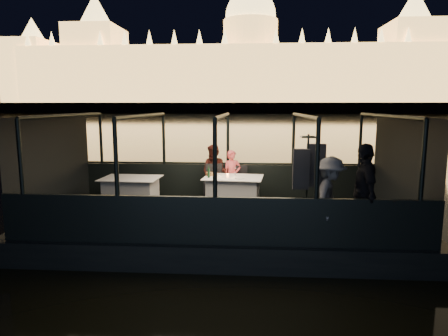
# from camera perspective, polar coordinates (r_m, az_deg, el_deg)

# --- Properties ---
(river_water) EXTENTS (500.00, 500.00, 0.00)m
(river_water) POSITION_cam_1_polar(r_m,az_deg,el_deg) (89.05, 3.46, 7.01)
(river_water) COLOR black
(river_water) RESTS_ON ground
(boat_hull) EXTENTS (8.60, 4.40, 1.00)m
(boat_hull) POSITION_cam_1_polar(r_m,az_deg,el_deg) (9.52, -0.16, -9.63)
(boat_hull) COLOR black
(boat_hull) RESTS_ON river_water
(boat_deck) EXTENTS (8.00, 4.00, 0.04)m
(boat_deck) POSITION_cam_1_polar(r_m,az_deg,el_deg) (9.38, -0.17, -6.85)
(boat_deck) COLOR black
(boat_deck) RESTS_ON boat_hull
(gunwale_port) EXTENTS (8.00, 0.08, 0.90)m
(gunwale_port) POSITION_cam_1_polar(r_m,az_deg,el_deg) (11.22, 0.55, -1.76)
(gunwale_port) COLOR black
(gunwale_port) RESTS_ON boat_deck
(gunwale_starboard) EXTENTS (8.00, 0.08, 0.90)m
(gunwale_starboard) POSITION_cam_1_polar(r_m,az_deg,el_deg) (7.33, -1.27, -7.57)
(gunwale_starboard) COLOR black
(gunwale_starboard) RESTS_ON boat_deck
(cabin_glass_port) EXTENTS (8.00, 0.02, 1.40)m
(cabin_glass_port) POSITION_cam_1_polar(r_m,az_deg,el_deg) (11.06, 0.56, 4.11)
(cabin_glass_port) COLOR #99B2B2
(cabin_glass_port) RESTS_ON gunwale_port
(cabin_glass_starboard) EXTENTS (8.00, 0.02, 1.40)m
(cabin_glass_starboard) POSITION_cam_1_polar(r_m,az_deg,el_deg) (7.09, -1.30, 1.37)
(cabin_glass_starboard) COLOR #99B2B2
(cabin_glass_starboard) RESTS_ON gunwale_starboard
(cabin_roof_glass) EXTENTS (8.00, 4.00, 0.02)m
(cabin_roof_glass) POSITION_cam_1_polar(r_m,az_deg,el_deg) (9.03, -0.17, 7.46)
(cabin_roof_glass) COLOR #99B2B2
(cabin_roof_glass) RESTS_ON boat_deck
(end_wall_fore) EXTENTS (0.02, 4.00, 2.30)m
(end_wall_fore) POSITION_cam_1_polar(r_m,az_deg,el_deg) (10.22, -23.16, 0.44)
(end_wall_fore) COLOR black
(end_wall_fore) RESTS_ON boat_deck
(end_wall_aft) EXTENTS (0.02, 4.00, 2.30)m
(end_wall_aft) POSITION_cam_1_polar(r_m,az_deg,el_deg) (9.71, 24.10, -0.03)
(end_wall_aft) COLOR black
(end_wall_aft) RESTS_ON boat_deck
(canopy_ribs) EXTENTS (8.00, 4.00, 2.30)m
(canopy_ribs) POSITION_cam_1_polar(r_m,az_deg,el_deg) (9.13, -0.17, 0.23)
(canopy_ribs) COLOR black
(canopy_ribs) RESTS_ON boat_deck
(embankment) EXTENTS (400.00, 140.00, 6.00)m
(embankment) POSITION_cam_1_polar(r_m,az_deg,el_deg) (219.01, 3.72, 8.43)
(embankment) COLOR #423D33
(embankment) RESTS_ON ground
(parliament_building) EXTENTS (220.00, 32.00, 60.00)m
(parliament_building) POSITION_cam_1_polar(r_m,az_deg,el_deg) (185.82, 3.78, 16.99)
(parliament_building) COLOR #F2D18C
(parliament_building) RESTS_ON embankment
(dining_table_central) EXTENTS (1.54, 1.18, 0.77)m
(dining_table_central) POSITION_cam_1_polar(r_m,az_deg,el_deg) (10.03, 1.32, -3.43)
(dining_table_central) COLOR silver
(dining_table_central) RESTS_ON boat_deck
(dining_table_aft) EXTENTS (1.46, 1.09, 0.75)m
(dining_table_aft) POSITION_cam_1_polar(r_m,az_deg,el_deg) (10.28, -13.12, -3.36)
(dining_table_aft) COLOR silver
(dining_table_aft) RESTS_ON boat_deck
(chair_port_left) EXTENTS (0.57, 0.57, 0.98)m
(chair_port_left) POSITION_cam_1_polar(r_m,az_deg,el_deg) (10.57, -1.55, -2.42)
(chair_port_left) COLOR black
(chair_port_left) RESTS_ON boat_deck
(chair_port_right) EXTENTS (0.56, 0.56, 0.93)m
(chair_port_right) POSITION_cam_1_polar(r_m,az_deg,el_deg) (10.62, 2.19, -2.37)
(chair_port_right) COLOR black
(chair_port_right) RESTS_ON boat_deck
(coat_stand) EXTENTS (0.56, 0.45, 1.99)m
(coat_stand) POSITION_cam_1_polar(r_m,az_deg,el_deg) (7.93, 11.74, -3.14)
(coat_stand) COLOR black
(coat_stand) RESTS_ON boat_deck
(person_woman_coral) EXTENTS (0.56, 0.45, 1.35)m
(person_woman_coral) POSITION_cam_1_polar(r_m,az_deg,el_deg) (10.70, 1.17, -0.65)
(person_woman_coral) COLOR #F5595C
(person_woman_coral) RESTS_ON boat_deck
(person_man_maroon) EXTENTS (0.86, 0.76, 1.49)m
(person_man_maroon) POSITION_cam_1_polar(r_m,az_deg,el_deg) (10.72, -1.37, -0.63)
(person_man_maroon) COLOR #3C1510
(person_man_maroon) RESTS_ON boat_deck
(passenger_stripe) EXTENTS (0.89, 1.17, 1.60)m
(passenger_stripe) POSITION_cam_1_polar(r_m,az_deg,el_deg) (7.79, 14.89, -3.85)
(passenger_stripe) COLOR silver
(passenger_stripe) RESTS_ON boat_deck
(passenger_dark) EXTENTS (0.47, 1.09, 1.85)m
(passenger_dark) POSITION_cam_1_polar(r_m,az_deg,el_deg) (7.96, 19.30, -3.79)
(passenger_dark) COLOR black
(passenger_dark) RESTS_ON boat_deck
(wine_bottle) EXTENTS (0.08, 0.08, 0.29)m
(wine_bottle) POSITION_cam_1_polar(r_m,az_deg,el_deg) (9.84, -2.20, -0.53)
(wine_bottle) COLOR #153A20
(wine_bottle) RESTS_ON dining_table_central
(bread_basket) EXTENTS (0.24, 0.24, 0.08)m
(bread_basket) POSITION_cam_1_polar(r_m,az_deg,el_deg) (10.15, -2.02, -0.86)
(bread_basket) COLOR brown
(bread_basket) RESTS_ON dining_table_central
(amber_candle) EXTENTS (0.07, 0.07, 0.09)m
(amber_candle) POSITION_cam_1_polar(r_m,az_deg,el_deg) (9.91, 0.51, -1.10)
(amber_candle) COLOR orange
(amber_candle) RESTS_ON dining_table_central
(plate_near) EXTENTS (0.28, 0.28, 0.01)m
(plate_near) POSITION_cam_1_polar(r_m,az_deg,el_deg) (9.74, 2.26, -1.47)
(plate_near) COLOR silver
(plate_near) RESTS_ON dining_table_central
(plate_far) EXTENTS (0.29, 0.29, 0.02)m
(plate_far) POSITION_cam_1_polar(r_m,az_deg,el_deg) (10.21, -1.19, -0.99)
(plate_far) COLOR white
(plate_far) RESTS_ON dining_table_central
(wine_glass_white) EXTENTS (0.08, 0.08, 0.18)m
(wine_glass_white) POSITION_cam_1_polar(r_m,az_deg,el_deg) (9.89, -2.17, -0.80)
(wine_glass_white) COLOR silver
(wine_glass_white) RESTS_ON dining_table_central
(wine_glass_red) EXTENTS (0.08, 0.08, 0.19)m
(wine_glass_red) POSITION_cam_1_polar(r_m,az_deg,el_deg) (10.20, 1.63, -0.50)
(wine_glass_red) COLOR white
(wine_glass_red) RESTS_ON dining_table_central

